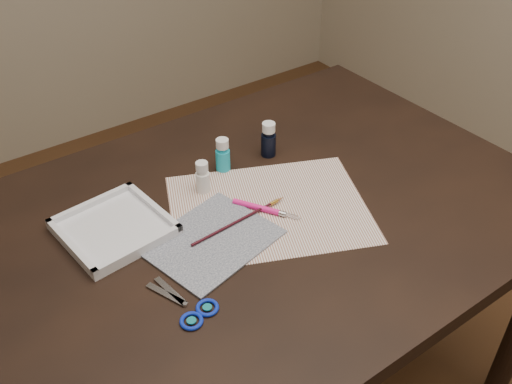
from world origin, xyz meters
TOP-DOWN VIEW (x-y plane):
  - table at (0.00, 0.00)m, footprint 1.30×0.90m
  - paper at (0.03, -0.01)m, footprint 0.52×0.47m
  - canvas at (-0.13, -0.03)m, footprint 0.29×0.25m
  - paint_bottle_white at (-0.06, 0.13)m, footprint 0.03×0.03m
  - paint_bottle_cyan at (0.03, 0.17)m, footprint 0.04×0.04m
  - paint_bottle_navy at (0.15, 0.16)m, footprint 0.05×0.05m
  - paintbrush at (-0.05, -0.02)m, footprint 0.25×0.02m
  - craft_knife at (0.01, -0.02)m, footprint 0.09×0.14m
  - scissors at (-0.27, -0.13)m, footprint 0.14×0.18m
  - palette_tray at (-0.28, 0.11)m, footprint 0.22×0.22m

SIDE VIEW (x-z plane):
  - table at x=0.00m, z-range 0.00..0.75m
  - paper at x=0.03m, z-range 0.75..0.75m
  - canvas at x=-0.13m, z-range 0.75..0.76m
  - scissors at x=-0.27m, z-range 0.75..0.76m
  - craft_knife at x=0.01m, z-range 0.75..0.76m
  - paintbrush at x=-0.05m, z-range 0.76..0.76m
  - palette_tray at x=-0.28m, z-range 0.75..0.77m
  - paint_bottle_white at x=-0.06m, z-range 0.75..0.83m
  - paint_bottle_cyan at x=0.03m, z-range 0.75..0.83m
  - paint_bottle_navy at x=0.15m, z-range 0.75..0.84m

